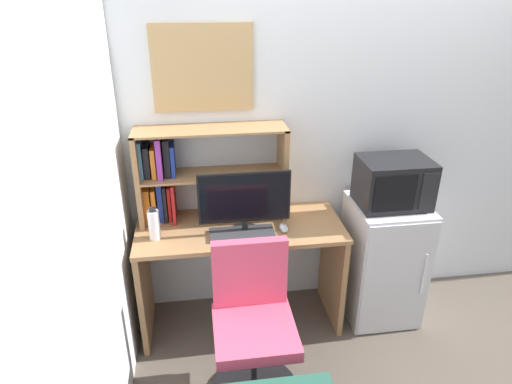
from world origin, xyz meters
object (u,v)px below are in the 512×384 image
at_px(monitor, 245,201).
at_px(wall_corkboard, 203,68).
at_px(water_bottle, 154,224).
at_px(hutch_bookshelf, 188,172).
at_px(keyboard, 242,233).
at_px(mini_fridge, 382,260).
at_px(microwave, 394,182).
at_px(desk_chair, 253,333).
at_px(computer_mouse, 284,228).

distance_m(monitor, wall_corkboard, 0.84).
bearing_deg(water_bottle, wall_corkboard, 44.62).
relative_size(hutch_bookshelf, water_bottle, 4.51).
height_order(keyboard, water_bottle, water_bottle).
bearing_deg(mini_fridge, monitor, -176.89).
xyz_separation_m(hutch_bookshelf, water_bottle, (-0.22, -0.24, -0.23)).
height_order(hutch_bookshelf, wall_corkboard, wall_corkboard).
bearing_deg(mini_fridge, microwave, 89.84).
height_order(water_bottle, microwave, microwave).
bearing_deg(keyboard, water_bottle, 176.53).
bearing_deg(desk_chair, wall_corkboard, 102.61).
height_order(hutch_bookshelf, water_bottle, hutch_bookshelf).
distance_m(water_bottle, wall_corkboard, 0.99).
xyz_separation_m(keyboard, computer_mouse, (0.27, 0.02, 0.01)).
xyz_separation_m(computer_mouse, wall_corkboard, (-0.45, 0.35, 0.94)).
relative_size(microwave, wall_corkboard, 0.73).
bearing_deg(desk_chair, computer_mouse, 62.05).
bearing_deg(keyboard, monitor, 55.36).
height_order(computer_mouse, mini_fridge, mini_fridge).
distance_m(microwave, desk_chair, 1.29).
xyz_separation_m(mini_fridge, microwave, (0.00, 0.00, 0.60)).
xyz_separation_m(water_bottle, mini_fridge, (1.53, 0.05, -0.44)).
distance_m(keyboard, microwave, 1.03).
height_order(keyboard, wall_corkboard, wall_corkboard).
relative_size(hutch_bookshelf, keyboard, 2.35).
xyz_separation_m(monitor, water_bottle, (-0.55, 0.00, -0.12)).
relative_size(hutch_bookshelf, computer_mouse, 8.73).
bearing_deg(monitor, mini_fridge, 3.11).
relative_size(water_bottle, desk_chair, 0.22).
relative_size(computer_mouse, water_bottle, 0.52).
relative_size(microwave, desk_chair, 0.48).
bearing_deg(keyboard, desk_chair, -89.28).
distance_m(monitor, computer_mouse, 0.32).
distance_m(keyboard, mini_fridge, 1.06).
height_order(microwave, wall_corkboard, wall_corkboard).
bearing_deg(computer_mouse, desk_chair, -117.95).
xyz_separation_m(monitor, wall_corkboard, (-0.21, 0.34, 0.73)).
bearing_deg(hutch_bookshelf, wall_corkboard, 39.27).
height_order(monitor, wall_corkboard, wall_corkboard).
bearing_deg(mini_fridge, wall_corkboard, 166.16).
distance_m(computer_mouse, microwave, 0.77).
bearing_deg(hutch_bookshelf, microwave, -8.04).
distance_m(hutch_bookshelf, wall_corkboard, 0.65).
xyz_separation_m(computer_mouse, mini_fridge, (0.73, 0.06, -0.36)).
relative_size(monitor, microwave, 1.27).
bearing_deg(hutch_bookshelf, water_bottle, -132.71).
height_order(computer_mouse, water_bottle, water_bottle).
xyz_separation_m(mini_fridge, wall_corkboard, (-1.18, 0.29, 1.29)).
bearing_deg(keyboard, hutch_bookshelf, 138.67).
relative_size(mini_fridge, desk_chair, 0.94).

